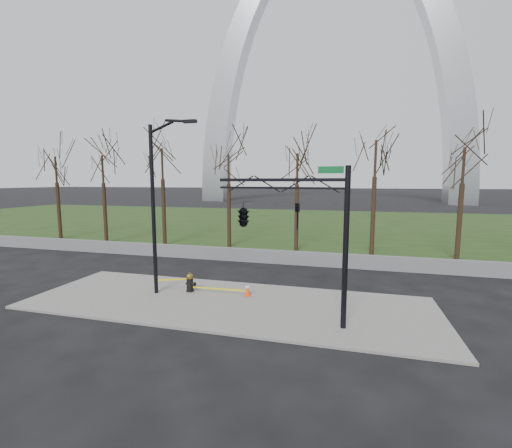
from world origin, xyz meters
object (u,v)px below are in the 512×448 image
(street_light, at_px, (157,198))
(traffic_signal_mast, at_px, (261,215))
(fire_hydrant, at_px, (190,283))
(traffic_cone, at_px, (247,289))

(street_light, bearing_deg, traffic_signal_mast, -12.91)
(fire_hydrant, relative_size, street_light, 0.11)
(traffic_cone, relative_size, traffic_signal_mast, 0.10)
(traffic_cone, height_order, street_light, street_light)
(traffic_cone, bearing_deg, fire_hydrant, -177.73)
(traffic_cone, height_order, traffic_signal_mast, traffic_signal_mast)
(fire_hydrant, bearing_deg, traffic_cone, 10.72)
(fire_hydrant, height_order, street_light, street_light)
(fire_hydrant, distance_m, traffic_signal_mast, 5.78)
(traffic_signal_mast, bearing_deg, street_light, 172.92)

